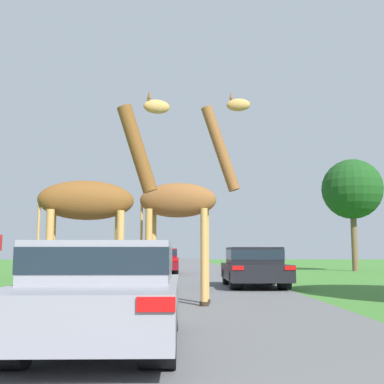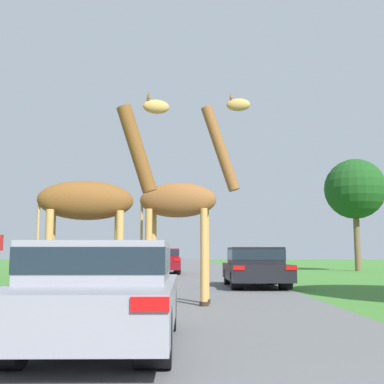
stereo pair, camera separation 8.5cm
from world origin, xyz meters
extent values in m
cube|color=#5B5B5E|center=(0.00, 30.00, 0.00)|extent=(7.08, 120.00, 0.00)
cylinder|color=tan|center=(0.73, 11.04, 1.08)|extent=(0.16, 0.16, 2.16)
cylinder|color=#2D2319|center=(0.73, 11.04, 0.05)|extent=(0.21, 0.21, 0.10)
cylinder|color=tan|center=(0.66, 10.47, 1.08)|extent=(0.16, 0.16, 2.16)
cylinder|color=#2D2319|center=(0.66, 10.47, 0.05)|extent=(0.21, 0.21, 0.10)
cylinder|color=tan|center=(-0.52, 11.18, 1.08)|extent=(0.16, 0.16, 2.16)
cylinder|color=#2D2319|center=(-0.52, 11.18, 0.05)|extent=(0.21, 0.21, 0.10)
cylinder|color=tan|center=(-0.59, 10.61, 1.08)|extent=(0.16, 0.16, 2.16)
cylinder|color=#2D2319|center=(-0.59, 10.61, 0.05)|extent=(0.21, 0.21, 0.10)
ellipsoid|color=brown|center=(0.07, 10.83, 2.38)|extent=(1.86, 0.87, 0.81)
cylinder|color=brown|center=(1.06, 10.72, 3.59)|extent=(0.92, 0.36, 2.06)
ellipsoid|color=tan|center=(1.49, 10.67, 4.63)|extent=(0.58, 0.30, 0.30)
cylinder|color=tan|center=(-0.78, 10.92, 1.78)|extent=(0.06, 0.06, 1.19)
cone|color=brown|center=(1.33, 10.75, 4.86)|extent=(0.07, 0.07, 0.16)
cone|color=brown|center=(1.32, 10.62, 4.86)|extent=(0.07, 0.07, 0.16)
cylinder|color=tan|center=(-1.15, 9.70, 0.99)|extent=(0.15, 0.15, 1.99)
cylinder|color=#2D2319|center=(-1.15, 9.70, 0.04)|extent=(0.19, 0.19, 0.09)
cylinder|color=tan|center=(-1.04, 9.12, 0.99)|extent=(0.15, 0.15, 1.99)
cylinder|color=#2D2319|center=(-1.04, 9.12, 0.04)|extent=(0.19, 0.19, 0.09)
cylinder|color=tan|center=(-2.45, 9.44, 0.99)|extent=(0.15, 0.15, 1.99)
cylinder|color=#2D2319|center=(-2.45, 9.44, 0.04)|extent=(0.19, 0.19, 0.09)
cylinder|color=tan|center=(-2.33, 8.86, 0.99)|extent=(0.15, 0.15, 1.99)
cylinder|color=#2D2319|center=(-2.33, 8.86, 0.04)|extent=(0.19, 0.19, 0.09)
ellipsoid|color=brown|center=(-1.74, 9.28, 2.20)|extent=(1.99, 1.05, 0.79)
cylinder|color=brown|center=(-0.77, 9.48, 3.30)|extent=(0.91, 0.47, 1.86)
ellipsoid|color=tan|center=(-0.38, 9.55, 4.23)|extent=(0.60, 0.34, 0.30)
cylinder|color=tan|center=(-2.62, 9.11, 1.66)|extent=(0.05, 0.05, 1.09)
cone|color=brown|center=(-0.55, 9.59, 4.46)|extent=(0.07, 0.07, 0.16)
cone|color=brown|center=(-0.53, 9.46, 4.46)|extent=(0.07, 0.07, 0.16)
cube|color=gray|center=(-0.83, 5.95, 0.53)|extent=(1.88, 3.96, 0.54)
cube|color=gray|center=(-0.83, 5.95, 1.05)|extent=(1.69, 1.78, 0.51)
cube|color=#19232D|center=(-0.83, 5.95, 1.08)|extent=(1.71, 1.80, 0.30)
cube|color=red|center=(-0.06, 3.96, 0.72)|extent=(0.34, 0.03, 0.13)
cylinder|color=black|center=(-1.58, 7.14, 0.31)|extent=(0.38, 0.62, 0.62)
cylinder|color=black|center=(-0.08, 7.14, 0.31)|extent=(0.38, 0.62, 0.62)
cylinder|color=black|center=(-1.58, 4.76, 0.31)|extent=(0.38, 0.62, 0.62)
cylinder|color=black|center=(-0.08, 4.76, 0.31)|extent=(0.38, 0.62, 0.62)
cube|color=maroon|center=(-0.90, 26.66, 0.57)|extent=(1.80, 4.43, 0.62)
cube|color=maroon|center=(-0.90, 26.66, 1.13)|extent=(1.62, 1.99, 0.49)
cube|color=#19232D|center=(-0.90, 26.66, 1.16)|extent=(1.64, 2.01, 0.30)
cube|color=red|center=(-1.64, 24.44, 0.80)|extent=(0.32, 0.03, 0.15)
cube|color=red|center=(-0.17, 24.44, 0.80)|extent=(0.32, 0.03, 0.15)
cylinder|color=black|center=(-1.62, 27.99, 0.31)|extent=(0.36, 0.62, 0.62)
cylinder|color=black|center=(-0.18, 27.99, 0.31)|extent=(0.36, 0.62, 0.62)
cylinder|color=black|center=(-1.62, 25.33, 0.31)|extent=(0.36, 0.62, 0.62)
cylinder|color=black|center=(-0.18, 25.33, 0.31)|extent=(0.36, 0.62, 0.62)
cube|color=black|center=(2.65, 16.33, 0.52)|extent=(1.92, 4.12, 0.54)
cube|color=black|center=(2.65, 16.33, 1.06)|extent=(1.73, 1.85, 0.56)
cube|color=#19232D|center=(2.65, 16.33, 1.09)|extent=(1.75, 1.87, 0.34)
cube|color=red|center=(1.86, 14.27, 0.71)|extent=(0.35, 0.03, 0.13)
cube|color=red|center=(3.43, 14.27, 0.71)|extent=(0.35, 0.03, 0.13)
cylinder|color=black|center=(1.88, 17.57, 0.29)|extent=(0.38, 0.58, 0.58)
cylinder|color=black|center=(3.42, 17.57, 0.29)|extent=(0.38, 0.58, 0.58)
cylinder|color=black|center=(1.88, 15.10, 0.29)|extent=(0.38, 0.58, 0.58)
cylinder|color=black|center=(3.42, 15.10, 0.29)|extent=(0.38, 0.58, 0.58)
cube|color=#144C28|center=(-2.05, 21.68, 0.59)|extent=(1.92, 4.56, 0.57)
cube|color=#144C28|center=(-2.05, 21.68, 1.10)|extent=(1.73, 2.05, 0.45)
cube|color=#19232D|center=(-2.05, 21.68, 1.12)|extent=(1.75, 2.07, 0.27)
cube|color=red|center=(-2.84, 19.38, 0.79)|extent=(0.35, 0.03, 0.14)
cube|color=red|center=(-1.26, 19.38, 0.79)|extent=(0.35, 0.03, 0.14)
cylinder|color=black|center=(-2.82, 23.04, 0.36)|extent=(0.38, 0.72, 0.72)
cylinder|color=black|center=(-1.28, 23.04, 0.36)|extent=(0.38, 0.72, 0.72)
cylinder|color=black|center=(-2.82, 20.31, 0.36)|extent=(0.38, 0.72, 0.72)
cylinder|color=black|center=(-1.28, 20.31, 0.36)|extent=(0.38, 0.72, 0.72)
cube|color=silver|center=(-2.25, 14.04, 0.56)|extent=(1.74, 4.41, 0.55)
cube|color=silver|center=(-2.25, 14.04, 1.10)|extent=(1.57, 1.98, 0.53)
cube|color=#19232D|center=(-2.25, 14.04, 1.13)|extent=(1.58, 2.00, 0.32)
cube|color=red|center=(-2.97, 11.83, 0.75)|extent=(0.31, 0.03, 0.13)
cube|color=red|center=(-1.54, 11.83, 0.75)|extent=(0.31, 0.03, 0.13)
cylinder|color=black|center=(-2.95, 15.36, 0.33)|extent=(0.35, 0.66, 0.66)
cylinder|color=black|center=(-1.56, 15.36, 0.33)|extent=(0.35, 0.66, 0.66)
cylinder|color=black|center=(-2.95, 12.72, 0.33)|extent=(0.35, 0.66, 0.66)
cylinder|color=black|center=(-1.56, 12.72, 0.33)|extent=(0.35, 0.66, 0.66)
cylinder|color=brown|center=(11.19, 30.26, 2.33)|extent=(0.38, 0.38, 4.66)
sphere|color=#194719|center=(11.19, 30.26, 5.24)|extent=(3.87, 3.87, 3.87)
camera|label=1|loc=(0.16, -0.30, 1.17)|focal=45.00mm
camera|label=2|loc=(0.24, -0.30, 1.17)|focal=45.00mm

